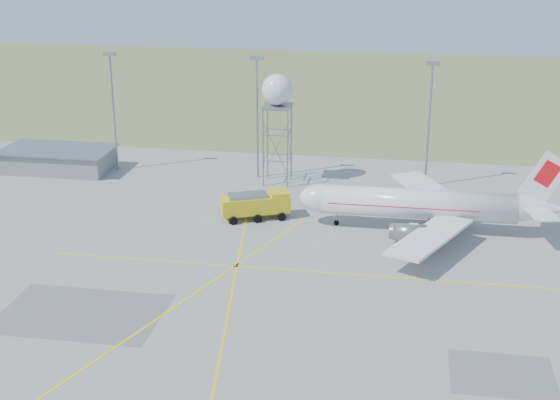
# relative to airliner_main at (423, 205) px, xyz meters

# --- Properties ---
(grass_strip) EXTENTS (400.00, 120.00, 0.03)m
(grass_strip) POSITION_rel_airliner_main_xyz_m (-17.35, 93.76, -3.80)
(grass_strip) COLOR #616E3C
(grass_strip) RESTS_ON ground
(building_grey) EXTENTS (19.00, 10.00, 3.90)m
(building_grey) POSITION_rel_airliner_main_xyz_m (-62.35, 17.76, -1.85)
(building_grey) COLOR gray
(building_grey) RESTS_ON ground
(mast_a) EXTENTS (2.20, 0.50, 20.50)m
(mast_a) POSITION_rel_airliner_main_xyz_m (-52.35, 19.76, 8.25)
(mast_a) COLOR gray
(mast_a) RESTS_ON ground
(mast_b) EXTENTS (2.20, 0.50, 20.50)m
(mast_b) POSITION_rel_airliner_main_xyz_m (-27.35, 19.76, 8.25)
(mast_b) COLOR gray
(mast_b) RESTS_ON ground
(mast_c) EXTENTS (2.20, 0.50, 20.50)m
(mast_c) POSITION_rel_airliner_main_xyz_m (0.65, 19.76, 8.25)
(mast_c) COLOR gray
(mast_c) RESTS_ON ground
(airliner_main) EXTENTS (36.59, 35.64, 12.46)m
(airliner_main) POSITION_rel_airliner_main_xyz_m (0.00, 0.00, 0.00)
(airliner_main) COLOR silver
(airliner_main) RESTS_ON ground
(radar_tower) EXTENTS (5.02, 5.02, 18.19)m
(radar_tower) POSITION_rel_airliner_main_xyz_m (-23.58, 17.37, 6.38)
(radar_tower) COLOR gray
(radar_tower) RESTS_ON ground
(fire_truck) EXTENTS (10.47, 6.86, 3.98)m
(fire_truck) POSITION_rel_airliner_main_xyz_m (-23.72, 0.75, -1.91)
(fire_truck) COLOR gold
(fire_truck) RESTS_ON ground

